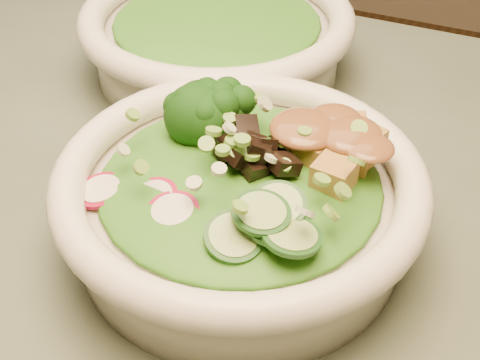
% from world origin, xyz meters
% --- Properties ---
extents(dining_table, '(1.20, 0.80, 0.75)m').
position_xyz_m(dining_table, '(0.00, 0.00, 0.64)').
color(dining_table, black).
rests_on(dining_table, ground).
extents(salad_bowl, '(0.27, 0.27, 0.07)m').
position_xyz_m(salad_bowl, '(-0.00, -0.01, 0.79)').
color(salad_bowl, white).
rests_on(salad_bowl, dining_table).
extents(side_bowl, '(0.28, 0.28, 0.07)m').
position_xyz_m(side_bowl, '(-0.13, 0.21, 0.79)').
color(side_bowl, white).
rests_on(side_bowl, dining_table).
extents(lettuce_bed, '(0.20, 0.20, 0.02)m').
position_xyz_m(lettuce_bed, '(-0.00, -0.01, 0.81)').
color(lettuce_bed, '#236214').
rests_on(lettuce_bed, salad_bowl).
extents(side_lettuce, '(0.18, 0.18, 0.02)m').
position_xyz_m(side_lettuce, '(-0.13, 0.21, 0.81)').
color(side_lettuce, '#236214').
rests_on(side_lettuce, side_bowl).
extents(broccoli_florets, '(0.10, 0.09, 0.04)m').
position_xyz_m(broccoli_florets, '(-0.05, 0.03, 0.83)').
color(broccoli_florets, black).
rests_on(broccoli_florets, salad_bowl).
extents(radish_slices, '(0.12, 0.08, 0.02)m').
position_xyz_m(radish_slices, '(-0.05, -0.06, 0.81)').
color(radish_slices, maroon).
rests_on(radish_slices, salad_bowl).
extents(cucumber_slices, '(0.09, 0.09, 0.04)m').
position_xyz_m(cucumber_slices, '(0.04, -0.06, 0.82)').
color(cucumber_slices, '#97BE69').
rests_on(cucumber_slices, salad_bowl).
extents(mushroom_heap, '(0.09, 0.09, 0.04)m').
position_xyz_m(mushroom_heap, '(0.00, 0.00, 0.82)').
color(mushroom_heap, black).
rests_on(mushroom_heap, salad_bowl).
extents(tofu_cubes, '(0.11, 0.09, 0.04)m').
position_xyz_m(tofu_cubes, '(0.04, 0.03, 0.82)').
color(tofu_cubes, olive).
rests_on(tofu_cubes, salad_bowl).
extents(peanut_sauce, '(0.07, 0.06, 0.02)m').
position_xyz_m(peanut_sauce, '(0.04, 0.03, 0.83)').
color(peanut_sauce, brown).
rests_on(peanut_sauce, tofu_cubes).
extents(scallion_garnish, '(0.19, 0.19, 0.02)m').
position_xyz_m(scallion_garnish, '(-0.00, -0.01, 0.83)').
color(scallion_garnish, olive).
rests_on(scallion_garnish, salad_bowl).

